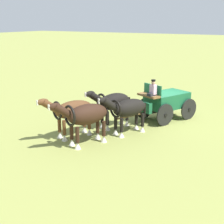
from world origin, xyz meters
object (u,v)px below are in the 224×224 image
(draft_horse_rear_off, at_px, (113,103))
(draft_horse_rear_near, at_px, (127,109))
(draft_horse_lead_near, at_px, (85,116))
(draft_horse_lead_off, at_px, (72,111))
(show_wagon, at_px, (165,101))

(draft_horse_rear_off, bearing_deg, draft_horse_rear_near, 66.49)
(draft_horse_rear_off, bearing_deg, draft_horse_lead_near, 3.28)
(draft_horse_rear_near, xyz_separation_m, draft_horse_lead_off, (1.87, -2.22, 0.04))
(draft_horse_rear_off, relative_size, draft_horse_lead_near, 0.94)
(show_wagon, relative_size, draft_horse_rear_off, 1.88)
(draft_horse_rear_off, height_order, draft_horse_lead_off, draft_horse_rear_off)
(draft_horse_rear_off, distance_m, draft_horse_lead_near, 2.90)
(draft_horse_rear_near, bearing_deg, draft_horse_rear_off, -113.51)
(draft_horse_lead_near, bearing_deg, draft_horse_lead_off, -112.79)
(draft_horse_lead_off, bearing_deg, draft_horse_lead_near, 67.21)
(show_wagon, bearing_deg, draft_horse_lead_off, -29.55)
(draft_horse_rear_near, bearing_deg, draft_horse_lead_off, -49.92)
(show_wagon, distance_m, draft_horse_rear_off, 3.51)
(show_wagon, height_order, draft_horse_lead_near, show_wagon)
(show_wagon, bearing_deg, draft_horse_rear_off, -34.15)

